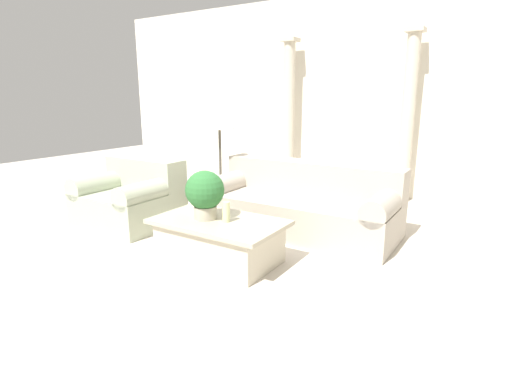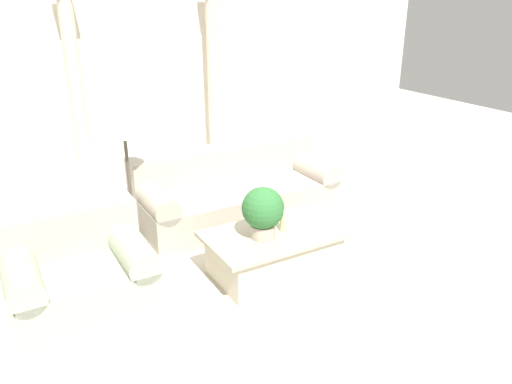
{
  "view_description": "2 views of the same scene",
  "coord_description": "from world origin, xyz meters",
  "px_view_note": "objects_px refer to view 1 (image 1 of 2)",
  "views": [
    {
      "loc": [
        2.22,
        -3.43,
        1.6
      ],
      "look_at": [
        0.14,
        -0.12,
        0.65
      ],
      "focal_mm": 28.0,
      "sensor_mm": 36.0,
      "label": 1
    },
    {
      "loc": [
        -2.25,
        -3.98,
        2.49
      ],
      "look_at": [
        -0.03,
        -0.12,
        0.69
      ],
      "focal_mm": 35.0,
      "sensor_mm": 36.0,
      "label": 2
    }
  ],
  "objects_px": {
    "sofa_long": "(302,204)",
    "loveseat": "(132,197)",
    "floor_lamp": "(219,125)",
    "coffee_table": "(219,240)",
    "potted_plant": "(205,192)"
  },
  "relations": [
    {
      "from": "coffee_table",
      "to": "floor_lamp",
      "type": "xyz_separation_m",
      "value": [
        -0.95,
        1.28,
        1.0
      ]
    },
    {
      "from": "sofa_long",
      "to": "potted_plant",
      "type": "relative_size",
      "value": 4.77
    },
    {
      "from": "sofa_long",
      "to": "coffee_table",
      "type": "relative_size",
      "value": 1.8
    },
    {
      "from": "loveseat",
      "to": "coffee_table",
      "type": "bearing_deg",
      "value": -12.85
    },
    {
      "from": "coffee_table",
      "to": "potted_plant",
      "type": "bearing_deg",
      "value": -168.24
    },
    {
      "from": "sofa_long",
      "to": "loveseat",
      "type": "distance_m",
      "value": 2.15
    },
    {
      "from": "floor_lamp",
      "to": "coffee_table",
      "type": "bearing_deg",
      "value": -53.48
    },
    {
      "from": "sofa_long",
      "to": "potted_plant",
      "type": "bearing_deg",
      "value": -107.03
    },
    {
      "from": "sofa_long",
      "to": "floor_lamp",
      "type": "distance_m",
      "value": 1.51
    },
    {
      "from": "sofa_long",
      "to": "loveseat",
      "type": "height_order",
      "value": "same"
    },
    {
      "from": "sofa_long",
      "to": "potted_plant",
      "type": "distance_m",
      "value": 1.43
    },
    {
      "from": "loveseat",
      "to": "floor_lamp",
      "type": "relative_size",
      "value": 0.8
    },
    {
      "from": "coffee_table",
      "to": "floor_lamp",
      "type": "bearing_deg",
      "value": 126.52
    },
    {
      "from": "sofa_long",
      "to": "coffee_table",
      "type": "height_order",
      "value": "sofa_long"
    },
    {
      "from": "sofa_long",
      "to": "loveseat",
      "type": "relative_size",
      "value": 2.0
    }
  ]
}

